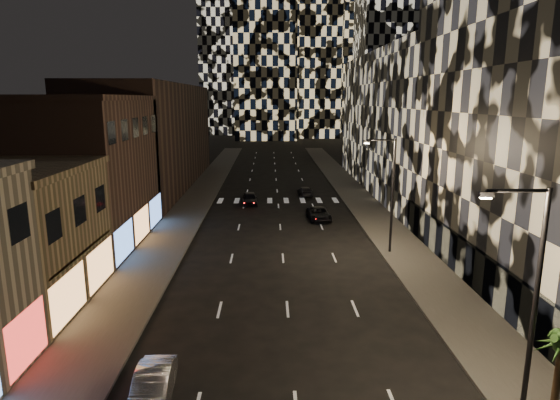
{
  "coord_description": "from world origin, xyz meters",
  "views": [
    {
      "loc": [
        -1.02,
        -5.53,
        12.15
      ],
      "look_at": [
        -0.38,
        22.7,
        6.0
      ],
      "focal_mm": 30.0,
      "sensor_mm": 36.0,
      "label": 1
    }
  ],
  "objects_px": {
    "car_silver_parked": "(153,388)",
    "car_dark_oncoming": "(305,191)",
    "car_dark_rightlane": "(319,214)",
    "streetlight_far": "(390,188)",
    "streetlight_near": "(530,291)",
    "car_dark_midlane": "(250,199)"
  },
  "relations": [
    {
      "from": "car_silver_parked",
      "to": "car_dark_rightlane",
      "type": "bearing_deg",
      "value": 68.45
    },
    {
      "from": "streetlight_near",
      "to": "car_silver_parked",
      "type": "bearing_deg",
      "value": 174.14
    },
    {
      "from": "streetlight_near",
      "to": "car_dark_rightlane",
      "type": "distance_m",
      "value": 31.21
    },
    {
      "from": "car_dark_rightlane",
      "to": "car_dark_oncoming",
      "type": "bearing_deg",
      "value": 88.23
    },
    {
      "from": "streetlight_near",
      "to": "car_dark_midlane",
      "type": "relative_size",
      "value": 2.14
    },
    {
      "from": "car_dark_oncoming",
      "to": "streetlight_far",
      "type": "bearing_deg",
      "value": 99.33
    },
    {
      "from": "car_dark_midlane",
      "to": "car_dark_rightlane",
      "type": "relative_size",
      "value": 0.92
    },
    {
      "from": "car_dark_midlane",
      "to": "car_dark_rightlane",
      "type": "bearing_deg",
      "value": -49.23
    },
    {
      "from": "streetlight_far",
      "to": "car_dark_rightlane",
      "type": "bearing_deg",
      "value": 112.44
    },
    {
      "from": "streetlight_near",
      "to": "car_silver_parked",
      "type": "xyz_separation_m",
      "value": [
        -14.15,
        1.45,
        -4.67
      ]
    },
    {
      "from": "car_silver_parked",
      "to": "car_dark_oncoming",
      "type": "distance_m",
      "value": 42.25
    },
    {
      "from": "streetlight_far",
      "to": "car_silver_parked",
      "type": "relative_size",
      "value": 2.17
    },
    {
      "from": "car_dark_midlane",
      "to": "car_dark_rightlane",
      "type": "distance_m",
      "value": 10.36
    },
    {
      "from": "car_silver_parked",
      "to": "car_dark_oncoming",
      "type": "bearing_deg",
      "value": 74.35
    },
    {
      "from": "streetlight_near",
      "to": "car_dark_oncoming",
      "type": "bearing_deg",
      "value": 96.49
    },
    {
      "from": "streetlight_near",
      "to": "car_dark_rightlane",
      "type": "bearing_deg",
      "value": 98.11
    },
    {
      "from": "streetlight_far",
      "to": "car_dark_rightlane",
      "type": "relative_size",
      "value": 1.97
    },
    {
      "from": "car_dark_oncoming",
      "to": "car_dark_rightlane",
      "type": "bearing_deg",
      "value": 89.6
    },
    {
      "from": "car_dark_midlane",
      "to": "car_dark_oncoming",
      "type": "height_order",
      "value": "car_dark_midlane"
    },
    {
      "from": "streetlight_near",
      "to": "car_dark_oncoming",
      "type": "xyz_separation_m",
      "value": [
        -4.85,
        42.66,
        -4.77
      ]
    },
    {
      "from": "car_dark_midlane",
      "to": "car_dark_oncoming",
      "type": "distance_m",
      "value": 8.36
    },
    {
      "from": "car_dark_oncoming",
      "to": "car_dark_rightlane",
      "type": "height_order",
      "value": "car_dark_rightlane"
    }
  ]
}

